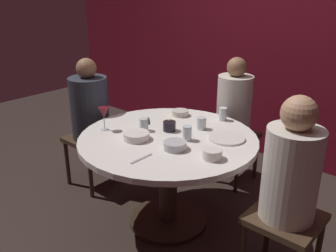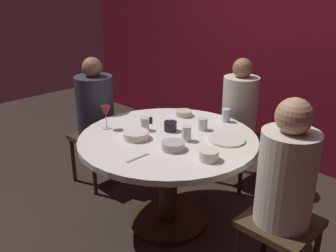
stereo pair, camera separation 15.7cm
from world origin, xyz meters
name	(u,v)px [view 2 (the right image)]	position (x,y,z in m)	size (l,w,h in m)	color
ground_plane	(168,221)	(0.00, 0.00, 0.00)	(8.00, 8.00, 0.00)	#2D231E
back_wall	(290,33)	(0.00, 1.66, 1.30)	(6.00, 0.10, 2.60)	maroon
dining_table	(168,156)	(0.00, 0.00, 0.57)	(1.28, 1.28, 0.72)	silver
seated_diner_left	(95,108)	(-0.90, 0.00, 0.72)	(0.40, 0.40, 1.17)	#3F2D1E
seated_diner_back	(240,109)	(0.00, 0.89, 0.72)	(0.40, 0.40, 1.17)	#3F2D1E
seated_diner_right	(286,179)	(0.92, 0.00, 0.74)	(0.40, 0.40, 1.21)	#3F2D1E
candle_holder	(170,126)	(-0.06, 0.09, 0.76)	(0.09, 0.09, 0.09)	black
wine_glass	(106,112)	(-0.44, -0.21, 0.85)	(0.08, 0.08, 0.18)	silver
dinner_plate	(227,140)	(0.34, 0.24, 0.73)	(0.26, 0.26, 0.01)	silver
cell_phone	(148,120)	(-0.34, 0.11, 0.73)	(0.07, 0.14, 0.01)	black
bowl_serving_large	(173,146)	(0.18, -0.13, 0.75)	(0.15, 0.15, 0.05)	#B7B7BC
bowl_salad_center	(136,135)	(-0.13, -0.19, 0.75)	(0.18, 0.18, 0.05)	silver
bowl_small_white	(184,113)	(-0.22, 0.41, 0.75)	(0.14, 0.14, 0.05)	beige
bowl_sauce_side	(209,155)	(0.44, -0.09, 0.76)	(0.12, 0.12, 0.06)	silver
cup_near_candle	(203,124)	(0.09, 0.28, 0.77)	(0.07, 0.07, 0.09)	silver
cup_by_left_diner	(226,115)	(0.11, 0.54, 0.78)	(0.06, 0.06, 0.10)	silver
cup_by_right_diner	(186,134)	(0.14, 0.04, 0.78)	(0.06, 0.06, 0.10)	silver
cup_center_front	(145,124)	(-0.21, -0.03, 0.77)	(0.07, 0.07, 0.10)	silver
fork_near_plate	(138,158)	(0.11, -0.38, 0.73)	(0.02, 0.18, 0.01)	#B7B7BC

